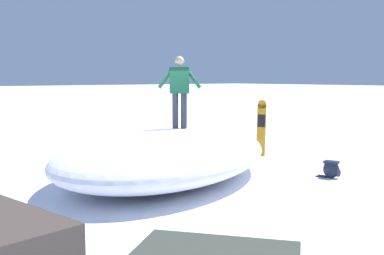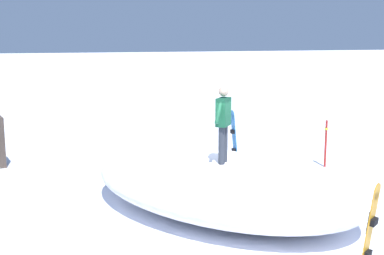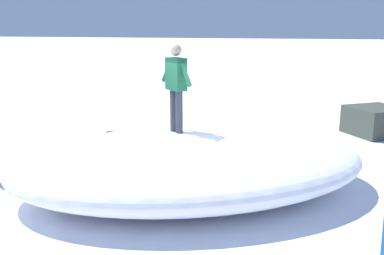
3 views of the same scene
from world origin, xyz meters
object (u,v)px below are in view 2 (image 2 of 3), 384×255
Objects in this scene: snowboarder_standing at (223,119)px; backpack_far at (199,160)px; snowboard_primary_upright at (370,232)px; trail_marker_pole at (326,142)px; snowboard_secondary_upright at (234,138)px.

snowboarder_standing is 2.85× the size of backpack_far.
snowboard_primary_upright reaches higher than backpack_far.
backpack_far is 0.41× the size of trail_marker_pole.
snowboarder_standing is 4.66m from backpack_far.
trail_marker_pole is (-4.49, -2.80, -1.37)m from snowboarder_standing.
trail_marker_pole is at bearing -148.10° from snowboarder_standing.
snowboard_secondary_upright is 1.22× the size of trail_marker_pole.
snowboard_primary_upright is 2.84× the size of backpack_far.
snowboard_secondary_upright is 2.96× the size of backpack_far.
snowboard_primary_upright is 7.50m from trail_marker_pole.
snowboarder_standing is at bearing -76.33° from snowboard_primary_upright.
snowboarder_standing reaches higher than snowboard_secondary_upright.
snowboard_primary_upright is 1.17× the size of trail_marker_pole.
snowboard_primary_upright is at bearing 82.77° from snowboard_secondary_upright.
snowboarder_standing reaches higher than backpack_far.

